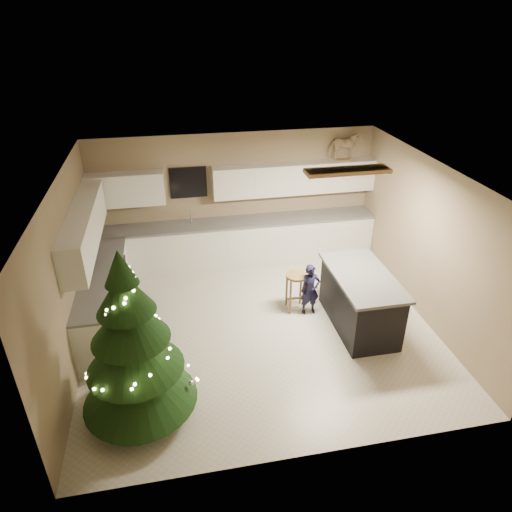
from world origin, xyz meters
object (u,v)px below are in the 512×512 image
at_px(toddler, 310,290).
at_px(bar_stool, 296,283).
at_px(christmas_tree, 134,353).
at_px(island, 360,300).
at_px(rocking_horse, 345,146).

bearing_deg(toddler, bar_stool, 140.10).
distance_m(bar_stool, christmas_tree, 3.19).
bearing_deg(island, christmas_tree, -160.56).
height_order(island, bar_stool, island).
distance_m(christmas_tree, rocking_horse, 5.63).
xyz_separation_m(christmas_tree, toddler, (2.76, 1.69, -0.52)).
relative_size(bar_stool, rocking_horse, 1.11).
height_order(island, christmas_tree, christmas_tree).
xyz_separation_m(bar_stool, christmas_tree, (-2.56, -1.85, 0.46)).
xyz_separation_m(bar_stool, rocking_horse, (1.42, 1.91, 1.76)).
bearing_deg(island, bar_stool, 144.59).
distance_m(island, christmas_tree, 3.69).
bearing_deg(island, rocking_horse, 78.27).
bearing_deg(bar_stool, island, -35.41).
relative_size(island, christmas_tree, 0.71).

